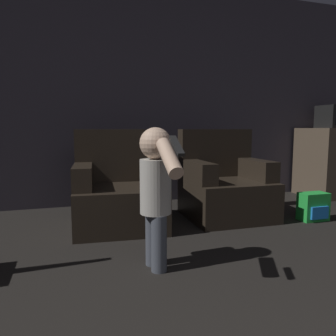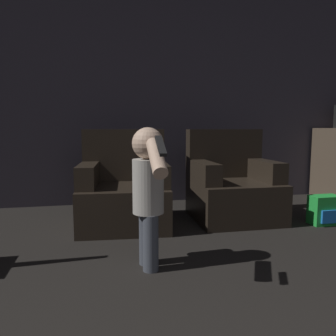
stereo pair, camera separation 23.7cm
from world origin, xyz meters
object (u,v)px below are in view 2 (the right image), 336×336
at_px(person_toddler, 148,186).
at_px(toy_backpack, 325,210).
at_px(armchair_left, 124,192).
at_px(armchair_right, 232,187).

distance_m(person_toddler, toy_backpack, 1.92).
xyz_separation_m(armchair_left, toy_backpack, (1.85, -0.40, -0.18)).
xyz_separation_m(armchair_left, armchair_right, (1.08, 0.00, 0.00)).
distance_m(armchair_right, toy_backpack, 0.88).
bearing_deg(armchair_left, armchair_right, 4.81).
bearing_deg(armchair_left, person_toddler, -80.76).
xyz_separation_m(armchair_right, toy_backpack, (0.77, -0.40, -0.18)).
bearing_deg(toy_backpack, armchair_left, 167.78).
height_order(armchair_right, toy_backpack, armchair_right).
distance_m(armchair_left, armchair_right, 1.08).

